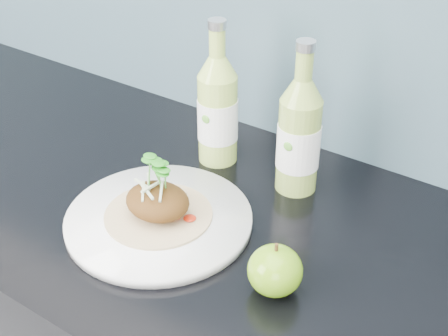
{
  "coord_description": "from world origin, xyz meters",
  "views": [
    {
      "loc": [
        0.41,
        1.07,
        1.49
      ],
      "look_at": [
        -0.02,
        1.69,
        1.0
      ],
      "focal_mm": 50.0,
      "sensor_mm": 36.0,
      "label": 1
    }
  ],
  "objects_px": {
    "dinner_plate": "(159,220)",
    "green_apple": "(275,270)",
    "cider_bottle_right": "(299,136)",
    "cider_bottle_left": "(218,110)"
  },
  "relations": [
    {
      "from": "green_apple",
      "to": "cider_bottle_right",
      "type": "xyz_separation_m",
      "value": [
        -0.1,
        0.23,
        0.06
      ]
    },
    {
      "from": "cider_bottle_left",
      "to": "cider_bottle_right",
      "type": "xyz_separation_m",
      "value": [
        0.16,
        0.0,
        0.0
      ]
    },
    {
      "from": "dinner_plate",
      "to": "green_apple",
      "type": "xyz_separation_m",
      "value": [
        0.22,
        -0.02,
        0.03
      ]
    },
    {
      "from": "dinner_plate",
      "to": "cider_bottle_left",
      "type": "height_order",
      "value": "cider_bottle_left"
    },
    {
      "from": "dinner_plate",
      "to": "cider_bottle_right",
      "type": "height_order",
      "value": "cider_bottle_right"
    },
    {
      "from": "green_apple",
      "to": "cider_bottle_left",
      "type": "xyz_separation_m",
      "value": [
        -0.25,
        0.23,
        0.06
      ]
    },
    {
      "from": "green_apple",
      "to": "cider_bottle_right",
      "type": "distance_m",
      "value": 0.26
    },
    {
      "from": "dinner_plate",
      "to": "cider_bottle_left",
      "type": "distance_m",
      "value": 0.23
    },
    {
      "from": "dinner_plate",
      "to": "cider_bottle_right",
      "type": "distance_m",
      "value": 0.26
    },
    {
      "from": "green_apple",
      "to": "cider_bottle_right",
      "type": "height_order",
      "value": "cider_bottle_right"
    }
  ]
}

